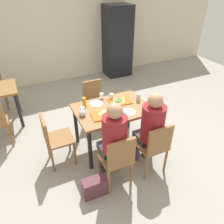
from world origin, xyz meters
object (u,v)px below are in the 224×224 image
object	(u,v)px
chair_near_right	(155,145)
pizza_slice_b	(119,100)
chair_left_end	(53,137)
soda_can	(138,97)
person_in_brown_jacket	(151,126)
person_in_red	(113,137)
paper_plate_near_edge	(129,112)
condiment_bottle	(84,102)
tray_red_near	(104,115)
tray_red_far	(120,101)
plastic_cup_b	(124,116)
main_table	(112,113)
handbag	(95,187)
chair_near_left	(118,158)
paper_plate_center	(96,104)
drink_fridge	(117,42)
foil_bundle	(82,113)
plastic_cup_c	(82,110)
chair_far_side	(94,100)
plastic_cup_a	(102,96)
pizza_slice_a	(105,113)
plastic_cup_d	(112,96)

from	to	relation	value
chair_near_right	pizza_slice_b	size ratio (longest dim) A/B	3.10
pizza_slice_b	chair_left_end	bearing A→B (deg)	-173.34
pizza_slice_b	soda_can	bearing A→B (deg)	-20.71
chair_left_end	person_in_brown_jacket	xyz separation A→B (m)	(1.25, -0.65, 0.25)
person_in_red	paper_plate_near_edge	xyz separation A→B (m)	(0.46, 0.42, 0.01)
soda_can	condiment_bottle	world-z (taller)	condiment_bottle
tray_red_near	pizza_slice_b	xyz separation A→B (m)	(0.39, 0.28, 0.02)
tray_red_far	plastic_cup_b	xyz separation A→B (m)	(-0.17, -0.47, 0.04)
main_table	handbag	distance (m)	1.15
chair_near_left	paper_plate_center	size ratio (longest dim) A/B	3.95
chair_left_end	pizza_slice_b	world-z (taller)	chair_left_end
paper_plate_near_edge	drink_fridge	bearing A→B (deg)	66.36
person_in_red	plastic_cup_b	xyz separation A→B (m)	(0.32, 0.30, 0.05)
plastic_cup_b	handbag	bearing A→B (deg)	-145.40
person_in_red	soda_can	size ratio (longest dim) A/B	10.48
foil_bundle	condiment_bottle	bearing A→B (deg)	64.54
handbag	condiment_bottle	bearing A→B (deg)	75.62
chair_left_end	tray_red_near	xyz separation A→B (m)	(0.76, -0.14, 0.26)
main_table	paper_plate_center	distance (m)	0.30
plastic_cup_c	foil_bundle	bearing A→B (deg)	-109.65
person_in_brown_jacket	chair_far_side	bearing A→B (deg)	101.38
chair_far_side	soda_can	distance (m)	0.96
person_in_brown_jacket	foil_bundle	bearing A→B (deg)	141.20
tray_red_near	tray_red_far	distance (m)	0.48
person_in_brown_jacket	tray_red_far	xyz separation A→B (m)	(-0.09, 0.77, 0.01)
chair_left_end	plastic_cup_a	world-z (taller)	chair_left_end
person_in_brown_jacket	pizza_slice_a	xyz separation A→B (m)	(-0.47, 0.52, 0.03)
paper_plate_center	drink_fridge	xyz separation A→B (m)	(1.69, 2.63, 0.18)
chair_left_end	tray_red_far	distance (m)	1.20
chair_far_side	paper_plate_center	distance (m)	0.64
person_in_red	plastic_cup_b	world-z (taller)	person_in_red
main_table	drink_fridge	size ratio (longest dim) A/B	0.61
chair_far_side	person_in_brown_jacket	world-z (taller)	person_in_brown_jacket
pizza_slice_a	plastic_cup_b	bearing A→B (deg)	-46.44
plastic_cup_b	drink_fridge	world-z (taller)	drink_fridge
plastic_cup_c	plastic_cup_d	world-z (taller)	same
chair_far_side	pizza_slice_b	xyz separation A→B (m)	(0.19, -0.65, 0.27)
person_in_red	pizza_slice_b	distance (m)	0.92
person_in_brown_jacket	paper_plate_near_edge	xyz separation A→B (m)	(-0.12, 0.42, 0.01)
chair_near_right	person_in_red	size ratio (longest dim) A/B	0.68
pizza_slice_b	foil_bundle	bearing A→B (deg)	-167.20
chair_far_side	condiment_bottle	xyz separation A→B (m)	(-0.38, -0.57, 0.33)
drink_fridge	chair_left_end	bearing A→B (deg)	-131.02
chair_far_side	plastic_cup_d	xyz separation A→B (m)	(0.12, -0.52, 0.30)
chair_near_left	drink_fridge	distance (m)	4.09
pizza_slice_a	soda_can	distance (m)	0.69
main_table	pizza_slice_b	distance (m)	0.27
plastic_cup_a	tray_red_far	bearing A→B (deg)	-43.91
paper_plate_near_edge	drink_fridge	size ratio (longest dim) A/B	0.12
chair_far_side	pizza_slice_a	bearing A→B (deg)	-101.24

